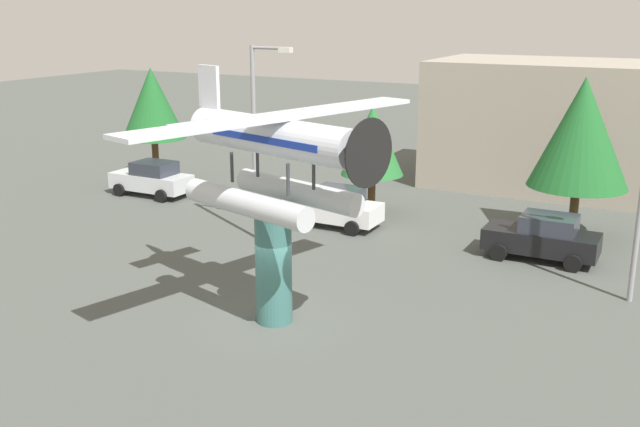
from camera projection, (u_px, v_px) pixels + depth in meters
The scene contains 11 objects.
ground_plane at pixel (275, 321), 22.50m from camera, with size 140.00×140.00×0.00m, color #4C514C.
display_pedestal at pixel (274, 266), 22.02m from camera, with size 1.10×1.10×3.55m, color #386B66.
floatplane_monument at pixel (275, 153), 21.00m from camera, with size 7.19×10.29×4.00m.
car_near_silver at pixel (152, 178), 37.24m from camera, with size 4.20×2.02×1.76m.
car_mid_white at pixel (334, 207), 31.97m from camera, with size 4.20×2.02×1.76m.
car_far_black at pixel (543, 237), 27.73m from camera, with size 4.20×2.02×1.76m.
streetlight_primary at pixel (258, 129), 29.29m from camera, with size 1.84×0.28×7.83m.
storefront_building at pixel (573, 126), 38.18m from camera, with size 14.40×7.51×6.59m, color #9E9384.
tree_west at pixel (152, 104), 39.09m from camera, with size 3.40×3.40×6.21m.
tree_east at pixel (373, 141), 33.45m from camera, with size 2.88×2.88×5.01m.
tree_center_back at pixel (581, 133), 29.59m from camera, with size 4.02×4.02×6.62m.
Camera 1 is at (10.86, -17.76, 9.24)m, focal length 41.32 mm.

